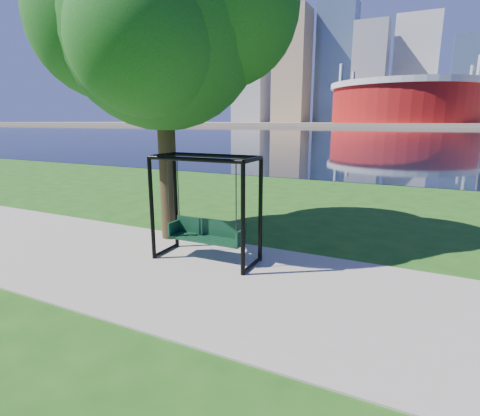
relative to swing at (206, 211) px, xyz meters
The scene contains 8 objects.
ground 1.24m from the swing, 24.39° to the right, with size 900.00×900.00×0.00m, color #1E5114.
path 1.43m from the swing, 52.13° to the right, with size 120.00×4.00×0.03m, color #9E937F.
river 101.73m from the swing, 89.66° to the left, with size 900.00×180.00×0.02m, color black.
far_bank 305.73m from the swing, 89.89° to the left, with size 900.00×228.00×2.00m, color #937F60.
stadium 235.28m from the swing, 92.29° to the left, with size 83.00×83.00×32.00m.
skyline 321.04m from the swing, 90.66° to the left, with size 392.00×66.00×96.50m.
swing is the anchor object (origin of this frame).
park_tree 4.37m from the swing, 149.91° to the left, with size 5.78×5.22×7.18m.
Camera 1 is at (3.26, -6.05, 2.83)m, focal length 28.00 mm.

